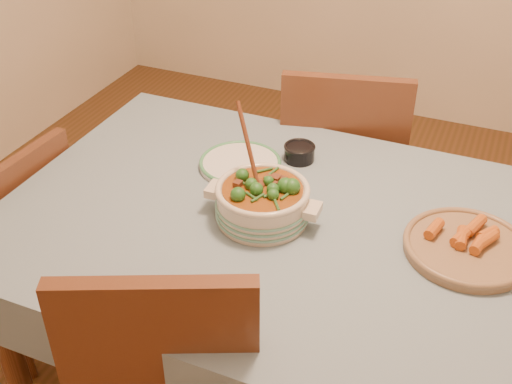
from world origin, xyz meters
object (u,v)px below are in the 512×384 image
white_plate (240,163)px  stew_casserole (262,199)px  fried_plate (467,246)px  chair_left (19,240)px  chair_far (341,165)px  dining_table (303,252)px  condiment_bowl (299,152)px

white_plate → stew_casserole: bearing=-53.3°
fried_plate → chair_left: (-1.39, -0.14, -0.31)m
stew_casserole → fried_plate: size_ratio=0.88×
chair_far → chair_left: size_ratio=1.15×
chair_left → white_plate: bearing=115.3°
dining_table → chair_left: (-0.97, -0.08, -0.20)m
condiment_bowl → chair_left: 0.99m
chair_far → chair_left: 1.18m
white_plate → chair_left: bearing=-157.3°
condiment_bowl → chair_far: chair_far is taller
dining_table → condiment_bowl: condiment_bowl is taller
condiment_bowl → stew_casserole: bearing=-88.0°
condiment_bowl → chair_left: (-0.84, -0.40, -0.32)m
chair_far → white_plate: bearing=53.8°
condiment_bowl → white_plate: bearing=-144.8°
fried_plate → dining_table: bearing=-172.1°
fried_plate → chair_left: chair_left is taller
fried_plate → stew_casserole: bearing=-172.5°
white_plate → dining_table: bearing=-36.4°
stew_casserole → condiment_bowl: 0.33m
dining_table → fried_plate: (0.42, 0.06, 0.11)m
chair_left → chair_far: bearing=133.4°
white_plate → chair_left: (-0.69, -0.29, -0.30)m
stew_casserole → chair_left: bearing=-175.5°
fried_plate → chair_left: 1.43m
condiment_bowl → fried_plate: 0.60m
dining_table → condiment_bowl: bearing=112.2°
condiment_bowl → chair_left: chair_left is taller
fried_plate → chair_far: chair_far is taller
white_plate → fried_plate: 0.72m
dining_table → condiment_bowl: (-0.13, 0.32, 0.12)m
chair_left → stew_casserole: bearing=97.1°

